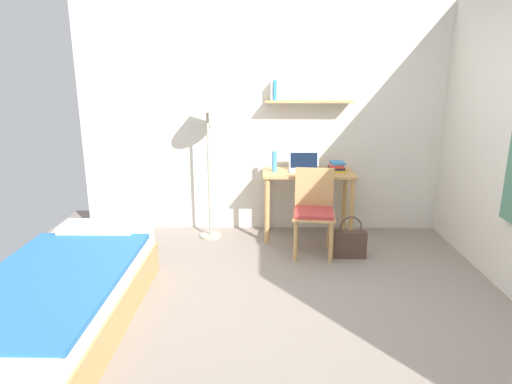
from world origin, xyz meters
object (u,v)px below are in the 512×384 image
Objects in this scene: desk at (308,185)px; water_bottle at (275,161)px; bed at (62,298)px; standing_lamp at (207,110)px; laptop at (304,166)px; desk_chair at (314,208)px; handbag at (350,243)px; book_stack at (337,167)px.

water_bottle is (-0.38, -0.00, 0.27)m from desk.
standing_lamp is at bearing 65.53° from bed.
laptop reaches higher than desk.
desk_chair reaches higher than bed.
laptop is 0.78× the size of handbag.
standing_lamp is at bearing -177.44° from water_bottle.
standing_lamp is (-1.11, -0.03, 0.84)m from desk.
water_bottle reaches higher than book_stack.
standing_lamp reaches higher than desk.
laptop is at bearing 96.57° from desk_chair.
book_stack is at bearing 59.33° from desk_chair.
bed reaches higher than handbag.
laptop is 1.03m from handbag.
bed is 2.01× the size of desk.
bed is 1.23× the size of standing_lamp.
water_bottle reaches higher than desk.
book_stack is at bearing 2.79° from water_bottle.
water_bottle is at bearing -177.21° from book_stack.
standing_lamp reaches higher than water_bottle.
handbag is (1.49, -0.56, -1.30)m from standing_lamp.
standing_lamp reaches higher than book_stack.
water_bottle is 0.99× the size of book_stack.
laptop is at bearing 4.91° from standing_lamp.
desk is 0.38m from book_stack.
desk is 1.15× the size of desk_chair.
desk is at bearing -174.19° from book_stack.
bed is at bearing -129.56° from water_bottle.
desk_chair is 0.73m from water_bottle.
book_stack reaches higher than bed.
book_stack reaches higher than desk.
book_stack is 0.92m from handbag.
water_bottle is (-0.34, -0.06, 0.06)m from laptop.
book_stack is (0.32, 0.03, 0.21)m from desk.
desk_chair reaches higher than book_stack.
desk_chair is 3.79× the size of book_stack.
water_bottle is at bearing -179.74° from desk.
handbag is (0.38, -0.60, -0.46)m from desk.
standing_lamp is 4.82× the size of laptop.
desk is 2.31× the size of handbag.
desk_chair is at bearing 36.16° from bed.
desk_chair is 0.68m from book_stack.
bed is 2.82m from laptop.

